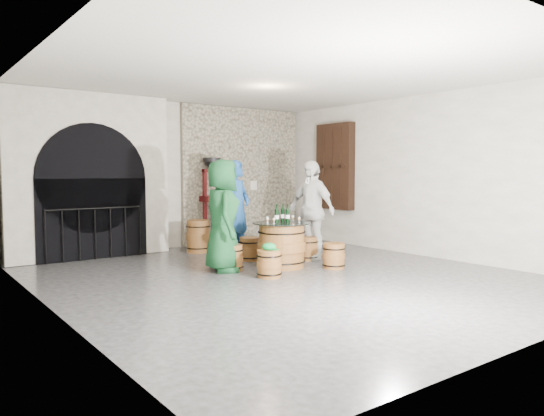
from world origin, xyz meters
TOP-DOWN VIEW (x-y plane):
  - ground at (0.00, 0.00)m, footprint 8.00×8.00m
  - wall_back at (0.00, 4.00)m, footprint 8.00×0.00m
  - wall_front at (0.00, -4.00)m, footprint 8.00×0.00m
  - wall_left at (-3.50, 0.00)m, footprint 0.00×8.00m
  - wall_right at (3.50, 0.00)m, footprint 0.00×8.00m
  - ceiling at (0.00, 0.00)m, footprint 8.00×8.00m
  - stone_facing_panel at (1.80, 3.94)m, footprint 3.20×0.12m
  - arched_opening at (-1.90, 3.74)m, footprint 3.10×0.60m
  - shuttered_window at (3.38, 2.40)m, footprint 0.23×1.10m
  - barrel_table at (0.47, 0.67)m, footprint 1.03×1.03m
  - barrel_stool_left at (-0.41, 0.93)m, footprint 0.41×0.41m
  - barrel_stool_far at (0.40, 1.58)m, footprint 0.41×0.41m
  - barrel_stool_right at (1.33, 0.97)m, footprint 0.41×0.41m
  - barrel_stool_near_right at (1.13, 0.04)m, footprint 0.41×0.41m
  - barrel_stool_near_left at (-0.23, 0.09)m, footprint 0.41×0.41m
  - green_cap at (-0.23, 0.09)m, footprint 0.26×0.22m
  - person_green at (-0.55, 0.98)m, footprint 0.93×1.09m
  - person_blue at (0.37, 1.95)m, footprint 0.83×0.73m
  - person_white at (1.45, 1.01)m, footprint 0.55×1.14m
  - wine_bottle_left at (0.36, 0.67)m, footprint 0.08×0.08m
  - wine_bottle_center at (0.56, 0.62)m, footprint 0.08×0.08m
  - wine_bottle_right at (0.56, 0.75)m, footprint 0.08×0.08m
  - tasting_glass_a at (0.25, 0.60)m, footprint 0.05×0.05m
  - tasting_glass_b at (0.81, 0.79)m, footprint 0.05×0.05m
  - tasting_glass_c at (0.31, 0.88)m, footprint 0.05×0.05m
  - tasting_glass_d at (0.73, 0.97)m, footprint 0.05×0.05m
  - tasting_glass_e at (0.71, 0.49)m, footprint 0.05×0.05m
  - tasting_glass_f at (0.19, 0.71)m, footprint 0.05×0.05m
  - side_barrel at (0.10, 3.03)m, footprint 0.51×0.51m
  - corking_press at (0.83, 3.70)m, footprint 0.84×0.51m
  - control_box at (2.05, 3.86)m, footprint 0.18×0.10m

SIDE VIEW (x-z plane):
  - ground at x=0.00m, z-range 0.00..0.00m
  - barrel_stool_left at x=-0.41m, z-range 0.00..0.44m
  - barrel_stool_far at x=0.40m, z-range 0.00..0.44m
  - barrel_stool_right at x=1.33m, z-range 0.00..0.44m
  - barrel_stool_near_right at x=1.13m, z-range 0.00..0.44m
  - barrel_stool_near_left at x=-0.23m, z-range 0.00..0.44m
  - side_barrel at x=0.10m, z-range 0.00..0.67m
  - barrel_table at x=0.47m, z-range 0.00..0.79m
  - green_cap at x=-0.23m, z-range 0.43..0.55m
  - tasting_glass_a at x=0.25m, z-range 0.79..0.89m
  - tasting_glass_b at x=0.81m, z-range 0.79..0.89m
  - tasting_glass_c at x=0.31m, z-range 0.79..0.89m
  - tasting_glass_d at x=0.73m, z-range 0.79..0.89m
  - tasting_glass_e at x=0.71m, z-range 0.79..0.89m
  - tasting_glass_f at x=0.19m, z-range 0.79..0.89m
  - wine_bottle_left at x=0.36m, z-range 0.76..1.08m
  - wine_bottle_center at x=0.56m, z-range 0.76..1.08m
  - wine_bottle_right at x=0.56m, z-range 0.76..1.08m
  - person_green at x=-0.55m, z-range 0.00..1.88m
  - person_white at x=1.45m, z-range 0.00..1.89m
  - person_blue at x=0.37m, z-range 0.00..1.90m
  - corking_press at x=0.83m, z-range 0.16..2.15m
  - control_box at x=2.05m, z-range 1.24..1.46m
  - arched_opening at x=-1.90m, z-range -0.01..3.18m
  - wall_back at x=0.00m, z-range -2.40..5.60m
  - wall_front at x=0.00m, z-range -2.40..5.60m
  - wall_left at x=-3.50m, z-range -2.40..5.60m
  - wall_right at x=3.50m, z-range -2.40..5.60m
  - stone_facing_panel at x=1.80m, z-range 0.01..3.19m
  - shuttered_window at x=3.38m, z-range 0.80..2.80m
  - ceiling at x=0.00m, z-range 3.20..3.20m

